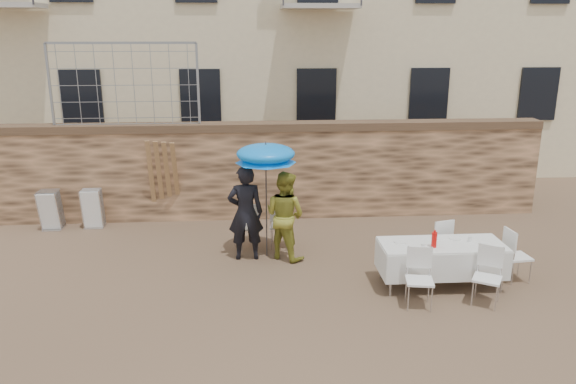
{
  "coord_description": "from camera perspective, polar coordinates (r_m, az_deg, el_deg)",
  "views": [
    {
      "loc": [
        -0.3,
        -7.69,
        4.28
      ],
      "look_at": [
        0.4,
        2.2,
        1.4
      ],
      "focal_mm": 35.0,
      "sensor_mm": 36.0,
      "label": 1
    }
  ],
  "objects": [
    {
      "name": "chair_stack_right",
      "position": [
        13.3,
        -19.09,
        -1.4
      ],
      "size": [
        0.46,
        0.4,
        0.92
      ],
      "primitive_type": null,
      "color": "white",
      "rests_on": "ground"
    },
    {
      "name": "man_suit",
      "position": [
        10.69,
        -4.34,
        -2.12
      ],
      "size": [
        0.69,
        0.46,
        1.86
      ],
      "primitive_type": "imported",
      "rotation": [
        0.0,
        0.0,
        3.17
      ],
      "color": "black",
      "rests_on": "ground"
    },
    {
      "name": "table_chair_back",
      "position": [
        10.81,
        14.92,
        -4.95
      ],
      "size": [
        0.59,
        0.59,
        0.96
      ],
      "primitive_type": null,
      "rotation": [
        0.0,
        0.0,
        3.41
      ],
      "color": "white",
      "rests_on": "ground"
    },
    {
      "name": "umbrella",
      "position": [
        10.51,
        -2.27,
        3.57
      ],
      "size": [
        1.15,
        1.15,
        2.1
      ],
      "color": "#3F3F44",
      "rests_on": "ground"
    },
    {
      "name": "table_chair_front_left",
      "position": [
        9.21,
        13.23,
        -8.62
      ],
      "size": [
        0.55,
        0.55,
        0.96
      ],
      "primitive_type": null,
      "rotation": [
        0.0,
        0.0,
        -0.17
      ],
      "color": "white",
      "rests_on": "ground"
    },
    {
      "name": "table_chair_front_right",
      "position": [
        9.59,
        19.59,
        -8.15
      ],
      "size": [
        0.66,
        0.66,
        0.96
      ],
      "primitive_type": null,
      "rotation": [
        0.0,
        0.0,
        -0.54
      ],
      "color": "white",
      "rests_on": "ground"
    },
    {
      "name": "ground",
      "position": [
        8.81,
        -1.62,
        -12.89
      ],
      "size": [
        80.0,
        80.0,
        0.0
      ],
      "primitive_type": "plane",
      "color": "brown",
      "rests_on": "ground"
    },
    {
      "name": "banquet_table",
      "position": [
        9.96,
        15.39,
        -5.3
      ],
      "size": [
        2.1,
        0.85,
        0.78
      ],
      "color": "silver",
      "rests_on": "ground"
    },
    {
      "name": "chair_stack_left",
      "position": [
        13.57,
        -22.76,
        -1.45
      ],
      "size": [
        0.46,
        0.47,
        0.92
      ],
      "primitive_type": null,
      "color": "white",
      "rests_on": "ground"
    },
    {
      "name": "chain_link_fence",
      "position": [
        13.03,
        -16.27,
        10.37
      ],
      "size": [
        3.2,
        0.06,
        1.8
      ],
      "primitive_type": null,
      "color": "gray",
      "rests_on": "stone_wall"
    },
    {
      "name": "soda_bottle",
      "position": [
        9.7,
        14.63,
        -4.72
      ],
      "size": [
        0.09,
        0.09,
        0.26
      ],
      "primitive_type": "cylinder",
      "color": "red",
      "rests_on": "banquet_table"
    },
    {
      "name": "couple_chair_left",
      "position": [
        11.36,
        -4.28,
        -3.4
      ],
      "size": [
        0.64,
        0.64,
        0.96
      ],
      "primitive_type": null,
      "rotation": [
        0.0,
        0.0,
        3.58
      ],
      "color": "white",
      "rests_on": "ground"
    },
    {
      "name": "table_chair_side",
      "position": [
        10.67,
        22.26,
        -5.95
      ],
      "size": [
        0.53,
        0.53,
        0.96
      ],
      "primitive_type": null,
      "rotation": [
        0.0,
        0.0,
        1.68
      ],
      "color": "white",
      "rests_on": "ground"
    },
    {
      "name": "couple_chair_right",
      "position": [
        11.37,
        -0.75,
        -3.32
      ],
      "size": [
        0.53,
        0.53,
        0.96
      ],
      "primitive_type": null,
      "rotation": [
        0.0,
        0.0,
        3.03
      ],
      "color": "white",
      "rests_on": "ground"
    },
    {
      "name": "stone_wall",
      "position": [
        13.09,
        -2.62,
        2.12
      ],
      "size": [
        13.0,
        0.5,
        2.2
      ],
      "primitive_type": "cube",
      "color": "#8A6445",
      "rests_on": "ground"
    },
    {
      "name": "wood_planks",
      "position": [
        12.89,
        -12.35,
        1.08
      ],
      "size": [
        0.7,
        0.2,
        2.0
      ],
      "primitive_type": null,
      "color": "#A37749",
      "rests_on": "ground"
    },
    {
      "name": "woman_dress",
      "position": [
        10.73,
        -0.32,
        -2.38
      ],
      "size": [
        1.06,
        1.03,
        1.72
      ],
      "primitive_type": "imported",
      "rotation": [
        0.0,
        0.0,
        2.46
      ],
      "color": "gold",
      "rests_on": "ground"
    }
  ]
}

